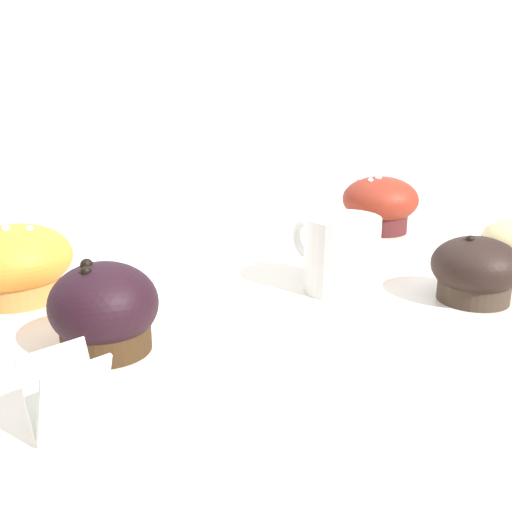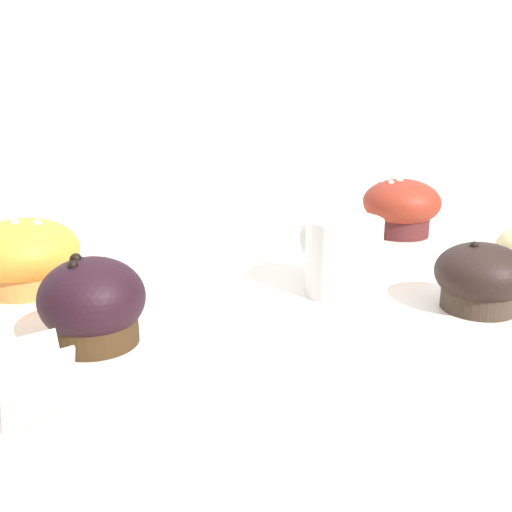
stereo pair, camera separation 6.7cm
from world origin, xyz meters
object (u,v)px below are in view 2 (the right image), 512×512
muffin_back_center (401,207)px  coffee_cup (342,255)px  muffin_front_right (25,256)px  muffin_front_center (93,305)px  muffin_front_left (481,278)px

muffin_back_center → coffee_cup: size_ratio=0.91×
muffin_front_right → muffin_back_center: (0.55, -0.01, 0.00)m
muffin_front_center → muffin_front_left: (0.38, -0.10, -0.00)m
muffin_back_center → muffin_front_left: bearing=-115.1°
muffin_front_left → muffin_back_center: (0.13, 0.28, 0.01)m
muffin_front_left → coffee_cup: (-0.10, 0.11, 0.01)m
muffin_front_center → muffin_back_center: 0.54m
muffin_back_center → coffee_cup: muffin_back_center is taller
muffin_front_center → muffin_front_right: muffin_front_right is taller
muffin_front_center → muffin_back_center: bearing=18.6°
muffin_back_center → muffin_front_right: bearing=179.3°
muffin_front_right → muffin_back_center: bearing=-0.7°
muffin_front_left → muffin_front_right: (-0.42, 0.28, 0.01)m
muffin_back_center → coffee_cup: (-0.23, -0.17, 0.00)m
muffin_front_center → muffin_front_right: 0.18m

